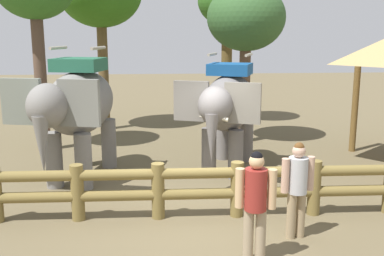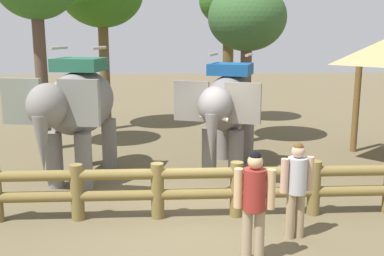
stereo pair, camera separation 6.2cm
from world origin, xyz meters
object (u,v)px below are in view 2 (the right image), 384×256
Objects in this scene: elephant_near_left at (77,107)px; tourist_man_in_blue at (297,184)px; tourist_woman_in_black at (254,199)px; tree_deep_back at (247,20)px; log_fence at (197,186)px; tree_back_center at (229,5)px; elephant_center at (228,106)px.

tourist_man_in_blue is (4.12, -3.42, -0.78)m from elephant_near_left.
tourist_woman_in_black is 1.14m from tourist_man_in_blue.
elephant_near_left is 0.76× the size of tree_deep_back.
tourist_woman_in_black is (0.70, -1.73, 0.39)m from log_fence.
tree_deep_back is at bearing -88.19° from tree_back_center.
tree_back_center is (1.15, 10.73, 3.37)m from tourist_woman_in_black.
tree_back_center is (4.41, 6.57, 2.63)m from elephant_near_left.
elephant_center is 3.97m from tourist_man_in_blue.
elephant_near_left is 5.34m from tourist_woman_in_black.
tree_deep_back is at bearing 71.93° from elephant_center.
log_fence is 1.39× the size of tree_back_center.
tree_deep_back is at bearing 80.65° from tourist_woman_in_black.
elephant_near_left is 1.06× the size of elephant_center.
tree_back_center reaches higher than log_fence.
tree_deep_back is (1.95, 5.87, 3.15)m from log_fence.
tree_deep_back is (4.51, 3.44, 2.02)m from elephant_near_left.
log_fence is at bearing -108.42° from tree_deep_back.
elephant_center is 0.72× the size of tree_deep_back.
log_fence is 3.21m from elephant_center.
tourist_man_in_blue is (0.58, -3.86, -0.67)m from elephant_center.
tree_back_center is at bearing 83.87° from tourist_woman_in_black.
log_fence is at bearing 112.05° from tourist_woman_in_black.
tree_back_center reaches higher than tourist_man_in_blue.
tree_deep_back is (0.10, -3.13, -0.61)m from tree_back_center.
log_fence is at bearing -43.53° from elephant_near_left.
log_fence is 1.88m from tourist_man_in_blue.
elephant_center is 2.10× the size of tourist_man_in_blue.
tourist_woman_in_black is (3.26, -4.16, -0.74)m from elephant_near_left.
tourist_woman_in_black is at bearing -67.95° from log_fence.
elephant_near_left is (-2.56, 2.43, 1.13)m from log_fence.
tree_back_center is (0.88, 6.12, 2.73)m from elephant_center.
elephant_center is at bearing -98.16° from tree_back_center.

